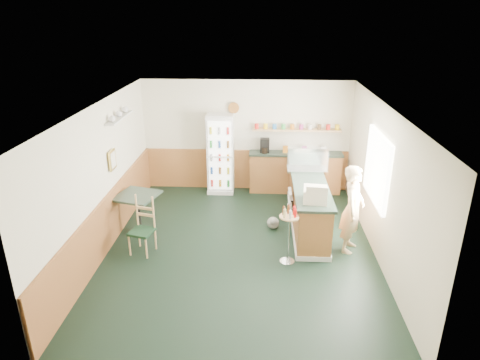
# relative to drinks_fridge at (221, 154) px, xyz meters

# --- Properties ---
(ground) EXTENTS (6.00, 6.00, 0.00)m
(ground) POSITION_rel_drinks_fridge_xyz_m (0.61, -2.74, -0.96)
(ground) COLOR black
(ground) RESTS_ON ground
(room_envelope) EXTENTS (5.04, 6.02, 2.72)m
(room_envelope) POSITION_rel_drinks_fridge_xyz_m (0.38, -2.01, 0.56)
(room_envelope) COLOR beige
(room_envelope) RESTS_ON ground
(service_counter) EXTENTS (0.68, 3.01, 1.01)m
(service_counter) POSITION_rel_drinks_fridge_xyz_m (1.96, -1.67, -0.50)
(service_counter) COLOR #A26E34
(service_counter) RESTS_ON ground
(back_counter) EXTENTS (2.24, 0.42, 1.69)m
(back_counter) POSITION_rel_drinks_fridge_xyz_m (1.80, 0.06, -0.41)
(back_counter) COLOR #A26E34
(back_counter) RESTS_ON ground
(drinks_fridge) EXTENTS (0.64, 0.54, 1.93)m
(drinks_fridge) POSITION_rel_drinks_fridge_xyz_m (0.00, 0.00, 0.00)
(drinks_fridge) COLOR white
(drinks_fridge) RESTS_ON ground
(display_case) EXTENTS (0.84, 0.44, 0.48)m
(display_case) POSITION_rel_drinks_fridge_xyz_m (1.96, -1.18, 0.28)
(display_case) COLOR silver
(display_case) RESTS_ON service_counter
(cash_register) EXTENTS (0.46, 0.48, 0.24)m
(cash_register) POSITION_rel_drinks_fridge_xyz_m (1.96, -2.73, 0.17)
(cash_register) COLOR beige
(cash_register) RESTS_ON service_counter
(shopkeeper) EXTENTS (0.57, 0.66, 1.66)m
(shopkeeper) POSITION_rel_drinks_fridge_xyz_m (2.66, -2.67, -0.13)
(shopkeeper) COLOR tan
(shopkeeper) RESTS_ON ground
(condiment_stand) EXTENTS (0.34, 0.34, 1.06)m
(condiment_stand) POSITION_rel_drinks_fridge_xyz_m (1.48, -3.17, -0.28)
(condiment_stand) COLOR silver
(condiment_stand) RESTS_ON ground
(newspaper_rack) EXTENTS (0.09, 0.46, 0.53)m
(newspaper_rack) POSITION_rel_drinks_fridge_xyz_m (1.60, -1.71, -0.47)
(newspaper_rack) COLOR black
(newspaper_rack) RESTS_ON ground
(cafe_table) EXTENTS (0.94, 0.94, 0.83)m
(cafe_table) POSITION_rel_drinks_fridge_xyz_m (-1.44, -2.23, -0.38)
(cafe_table) COLOR black
(cafe_table) RESTS_ON ground
(cafe_chair) EXTENTS (0.49, 0.49, 1.08)m
(cafe_chair) POSITION_rel_drinks_fridge_xyz_m (-1.17, -2.90, -0.40)
(cafe_chair) COLOR black
(cafe_chair) RESTS_ON ground
(dog_doorstop) EXTENTS (0.25, 0.32, 0.30)m
(dog_doorstop) POSITION_rel_drinks_fridge_xyz_m (1.25, -1.93, -0.82)
(dog_doorstop) COLOR gray
(dog_doorstop) RESTS_ON ground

